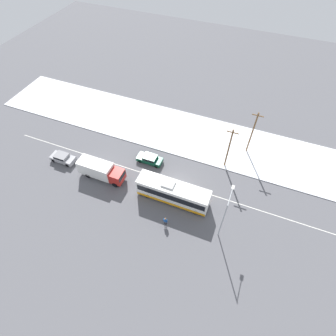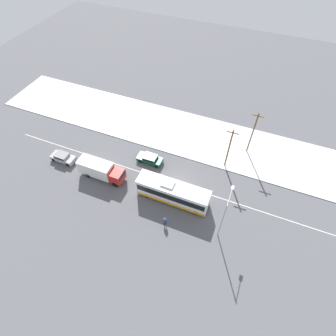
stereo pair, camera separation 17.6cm
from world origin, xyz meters
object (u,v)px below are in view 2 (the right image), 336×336
object	(u,v)px
parked_car_near_truck	(63,157)
streetlamp	(225,213)
pedestrian_at_stop	(165,221)
utility_pole_snowlot	(253,133)
box_truck	(100,169)
utility_pole_roadside	(229,148)
sedan_car	(150,159)
city_bus	(173,192)

from	to	relation	value
parked_car_near_truck	streetlamp	bearing A→B (deg)	-5.60
parked_car_near_truck	pedestrian_at_stop	distance (m)	20.74
pedestrian_at_stop	utility_pole_snowlot	size ratio (longest dim) A/B	0.20
pedestrian_at_stop	parked_car_near_truck	bearing A→B (deg)	167.30
parked_car_near_truck	box_truck	bearing A→B (deg)	-3.39
pedestrian_at_stop	utility_pole_roadside	size ratio (longest dim) A/B	0.22
sedan_car	utility_pole_snowlot	distance (m)	17.12
streetlamp	utility_pole_roadside	world-z (taller)	utility_pole_roadside
city_bus	sedan_car	size ratio (longest dim) A/B	2.53
sedan_car	utility_pole_snowlot	xyz separation A→B (m)	(14.46, 8.44, 3.57)
pedestrian_at_stop	box_truck	bearing A→B (deg)	161.86
parked_car_near_truck	pedestrian_at_stop	bearing A→B (deg)	-12.70
box_truck	city_bus	bearing A→B (deg)	0.80
streetlamp	parked_car_near_truck	bearing A→B (deg)	174.40
utility_pole_roadside	box_truck	bearing A→B (deg)	-151.59
sedan_car	city_bus	bearing A→B (deg)	138.72
sedan_car	pedestrian_at_stop	world-z (taller)	pedestrian_at_stop
parked_car_near_truck	pedestrian_at_stop	xyz separation A→B (m)	(20.23, -4.56, 0.25)
city_bus	box_truck	size ratio (longest dim) A/B	1.44
utility_pole_roadside	utility_pole_snowlot	size ratio (longest dim) A/B	0.95
utility_pole_snowlot	city_bus	bearing A→B (deg)	-120.68
box_truck	pedestrian_at_stop	distance (m)	13.20
utility_pole_roadside	utility_pole_snowlot	bearing A→B (deg)	59.25
parked_car_near_truck	sedan_car	bearing A→B (deg)	20.93
city_bus	sedan_car	distance (m)	8.33
utility_pole_roadside	utility_pole_snowlot	xyz separation A→B (m)	(2.72, 4.56, 0.23)
city_bus	box_truck	world-z (taller)	city_bus
sedan_car	parked_car_near_truck	distance (m)	14.47
streetlamp	city_bus	bearing A→B (deg)	162.71
utility_pole_snowlot	utility_pole_roadside	bearing A→B (deg)	-120.75
parked_car_near_truck	streetlamp	xyz separation A→B (m)	(27.44, -2.69, 4.06)
box_truck	utility_pole_roadside	bearing A→B (deg)	28.41
city_bus	sedan_car	world-z (taller)	city_bus
sedan_car	utility_pole_roadside	xyz separation A→B (m)	(11.74, 3.87, 3.34)
streetlamp	utility_pole_roadside	bearing A→B (deg)	100.56
parked_car_near_truck	streetlamp	distance (m)	27.87
city_bus	streetlamp	bearing A→B (deg)	-17.29
city_bus	parked_car_near_truck	world-z (taller)	city_bus
box_truck	parked_car_near_truck	size ratio (longest dim) A/B	1.80
city_bus	pedestrian_at_stop	distance (m)	4.36
box_truck	pedestrian_at_stop	size ratio (longest dim) A/B	4.36
sedan_car	utility_pole_roadside	size ratio (longest dim) A/B	0.54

